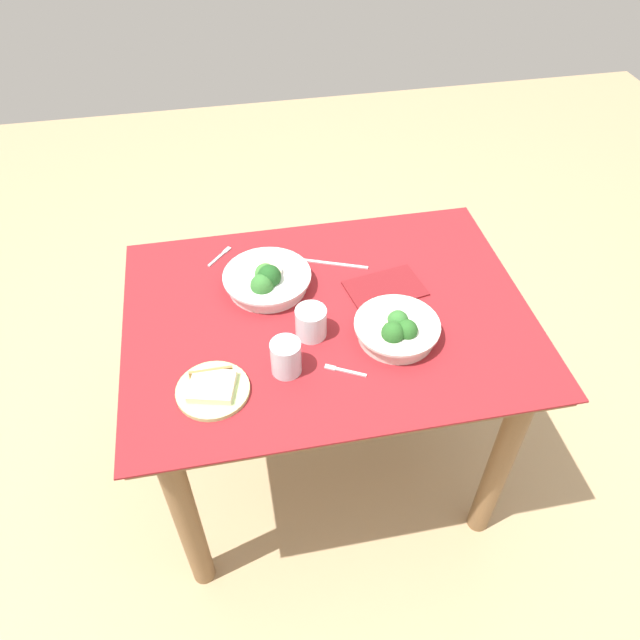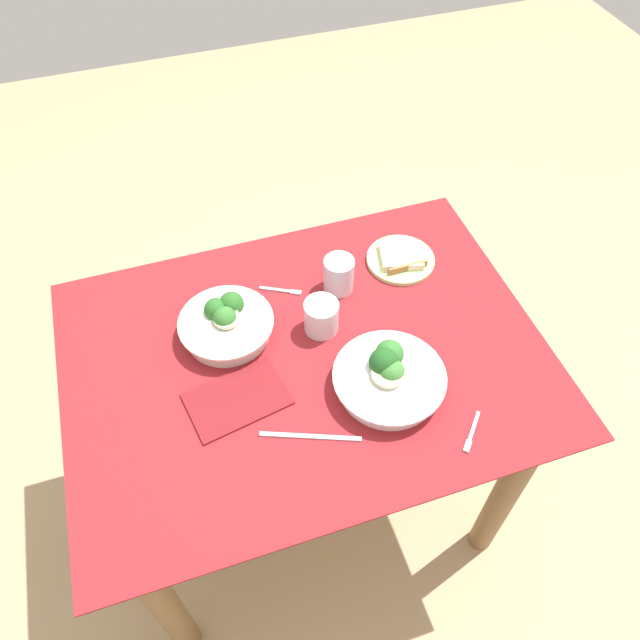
{
  "view_description": "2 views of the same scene",
  "coord_description": "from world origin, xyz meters",
  "px_view_note": "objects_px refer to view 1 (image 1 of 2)",
  "views": [
    {
      "loc": [
        0.25,
        1.17,
        1.95
      ],
      "look_at": [
        0.03,
        0.03,
        0.79
      ],
      "focal_mm": 33.8,
      "sensor_mm": 36.0,
      "label": 1
    },
    {
      "loc": [
        -0.23,
        -0.82,
        1.96
      ],
      "look_at": [
        0.06,
        0.09,
        0.79
      ],
      "focal_mm": 34.62,
      "sensor_mm": 36.0,
      "label": 2
    }
  ],
  "objects_px": {
    "bread_side_plate": "(213,388)",
    "napkin_folded_upper": "(385,288)",
    "broccoli_bowl_far": "(397,329)",
    "fork_by_near_bowl": "(220,256)",
    "fork_by_far_bowl": "(343,370)",
    "table_knife_left": "(332,264)",
    "water_glass_side": "(311,322)",
    "broccoli_bowl_near": "(267,280)",
    "water_glass_center": "(286,357)"
  },
  "relations": [
    {
      "from": "fork_by_far_bowl",
      "to": "table_knife_left",
      "type": "xyz_separation_m",
      "value": [
        -0.06,
        -0.42,
        -0.0
      ]
    },
    {
      "from": "bread_side_plate",
      "to": "table_knife_left",
      "type": "distance_m",
      "value": 0.57
    },
    {
      "from": "broccoli_bowl_far",
      "to": "fork_by_far_bowl",
      "type": "distance_m",
      "value": 0.19
    },
    {
      "from": "water_glass_side",
      "to": "bread_side_plate",
      "type": "bearing_deg",
      "value": 28.54
    },
    {
      "from": "fork_by_far_bowl",
      "to": "fork_by_near_bowl",
      "type": "bearing_deg",
      "value": -34.58
    },
    {
      "from": "broccoli_bowl_far",
      "to": "bread_side_plate",
      "type": "distance_m",
      "value": 0.5
    },
    {
      "from": "water_glass_side",
      "to": "fork_by_near_bowl",
      "type": "bearing_deg",
      "value": -60.27
    },
    {
      "from": "water_glass_center",
      "to": "water_glass_side",
      "type": "xyz_separation_m",
      "value": [
        -0.08,
        -0.11,
        -0.0
      ]
    },
    {
      "from": "table_knife_left",
      "to": "napkin_folded_upper",
      "type": "xyz_separation_m",
      "value": [
        -0.13,
        0.14,
        0.0
      ]
    },
    {
      "from": "bread_side_plate",
      "to": "water_glass_side",
      "type": "distance_m",
      "value": 0.31
    },
    {
      "from": "broccoli_bowl_near",
      "to": "napkin_folded_upper",
      "type": "bearing_deg",
      "value": 168.67
    },
    {
      "from": "broccoli_bowl_far",
      "to": "bread_side_plate",
      "type": "relative_size",
      "value": 1.26
    },
    {
      "from": "bread_side_plate",
      "to": "water_glass_side",
      "type": "height_order",
      "value": "water_glass_side"
    },
    {
      "from": "fork_by_near_bowl",
      "to": "fork_by_far_bowl",
      "type": "bearing_deg",
      "value": -110.46
    },
    {
      "from": "bread_side_plate",
      "to": "napkin_folded_upper",
      "type": "height_order",
      "value": "bread_side_plate"
    },
    {
      "from": "broccoli_bowl_near",
      "to": "water_glass_side",
      "type": "height_order",
      "value": "broccoli_bowl_near"
    },
    {
      "from": "fork_by_far_bowl",
      "to": "napkin_folded_upper",
      "type": "height_order",
      "value": "napkin_folded_upper"
    },
    {
      "from": "water_glass_side",
      "to": "fork_by_far_bowl",
      "type": "xyz_separation_m",
      "value": [
        -0.06,
        0.14,
        -0.04
      ]
    },
    {
      "from": "broccoli_bowl_near",
      "to": "napkin_folded_upper",
      "type": "height_order",
      "value": "broccoli_bowl_near"
    },
    {
      "from": "fork_by_near_bowl",
      "to": "table_knife_left",
      "type": "bearing_deg",
      "value": -65.07
    },
    {
      "from": "broccoli_bowl_far",
      "to": "table_knife_left",
      "type": "xyz_separation_m",
      "value": [
        0.1,
        -0.33,
        -0.03
      ]
    },
    {
      "from": "bread_side_plate",
      "to": "table_knife_left",
      "type": "bearing_deg",
      "value": -132.45
    },
    {
      "from": "broccoli_bowl_far",
      "to": "fork_by_near_bowl",
      "type": "xyz_separation_m",
      "value": [
        0.43,
        -0.43,
        -0.03
      ]
    },
    {
      "from": "water_glass_center",
      "to": "napkin_folded_upper",
      "type": "distance_m",
      "value": 0.41
    },
    {
      "from": "broccoli_bowl_far",
      "to": "table_knife_left",
      "type": "bearing_deg",
      "value": -72.66
    },
    {
      "from": "water_glass_center",
      "to": "fork_by_far_bowl",
      "type": "height_order",
      "value": "water_glass_center"
    },
    {
      "from": "broccoli_bowl_far",
      "to": "water_glass_side",
      "type": "distance_m",
      "value": 0.23
    },
    {
      "from": "broccoli_bowl_near",
      "to": "water_glass_center",
      "type": "xyz_separation_m",
      "value": [
        -0.01,
        0.31,
        0.01
      ]
    },
    {
      "from": "broccoli_bowl_far",
      "to": "broccoli_bowl_near",
      "type": "xyz_separation_m",
      "value": [
        0.31,
        -0.26,
        -0.0
      ]
    },
    {
      "from": "broccoli_bowl_near",
      "to": "bread_side_plate",
      "type": "relative_size",
      "value": 1.4
    },
    {
      "from": "broccoli_bowl_near",
      "to": "napkin_folded_upper",
      "type": "relative_size",
      "value": 1.17
    },
    {
      "from": "broccoli_bowl_near",
      "to": "bread_side_plate",
      "type": "bearing_deg",
      "value": 62.72
    },
    {
      "from": "broccoli_bowl_far",
      "to": "table_knife_left",
      "type": "height_order",
      "value": "broccoli_bowl_far"
    },
    {
      "from": "napkin_folded_upper",
      "to": "broccoli_bowl_near",
      "type": "bearing_deg",
      "value": -11.33
    },
    {
      "from": "napkin_folded_upper",
      "to": "bread_side_plate",
      "type": "bearing_deg",
      "value": 28.85
    },
    {
      "from": "broccoli_bowl_far",
      "to": "fork_by_near_bowl",
      "type": "bearing_deg",
      "value": -45.03
    },
    {
      "from": "fork_by_far_bowl",
      "to": "fork_by_near_bowl",
      "type": "height_order",
      "value": "same"
    },
    {
      "from": "water_glass_side",
      "to": "napkin_folded_upper",
      "type": "bearing_deg",
      "value": -150.81
    },
    {
      "from": "fork_by_near_bowl",
      "to": "table_knife_left",
      "type": "height_order",
      "value": "same"
    },
    {
      "from": "broccoli_bowl_far",
      "to": "table_knife_left",
      "type": "distance_m",
      "value": 0.35
    },
    {
      "from": "bread_side_plate",
      "to": "water_glass_center",
      "type": "bearing_deg",
      "value": -169.47
    },
    {
      "from": "broccoli_bowl_far",
      "to": "fork_by_far_bowl",
      "type": "xyz_separation_m",
      "value": [
        0.16,
        0.09,
        -0.03
      ]
    },
    {
      "from": "water_glass_center",
      "to": "fork_by_far_bowl",
      "type": "distance_m",
      "value": 0.15
    },
    {
      "from": "fork_by_far_bowl",
      "to": "table_knife_left",
      "type": "height_order",
      "value": "same"
    },
    {
      "from": "broccoli_bowl_far",
      "to": "water_glass_side",
      "type": "xyz_separation_m",
      "value": [
        0.22,
        -0.06,
        0.01
      ]
    },
    {
      "from": "fork_by_far_bowl",
      "to": "napkin_folded_upper",
      "type": "relative_size",
      "value": 0.47
    },
    {
      "from": "broccoli_bowl_far",
      "to": "bread_side_plate",
      "type": "xyz_separation_m",
      "value": [
        0.49,
        0.09,
        -0.02
      ]
    },
    {
      "from": "fork_by_near_bowl",
      "to": "water_glass_side",
      "type": "bearing_deg",
      "value": -108.31
    },
    {
      "from": "napkin_folded_upper",
      "to": "table_knife_left",
      "type": "bearing_deg",
      "value": -47.7
    },
    {
      "from": "bread_side_plate",
      "to": "fork_by_near_bowl",
      "type": "bearing_deg",
      "value": -96.16
    }
  ]
}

